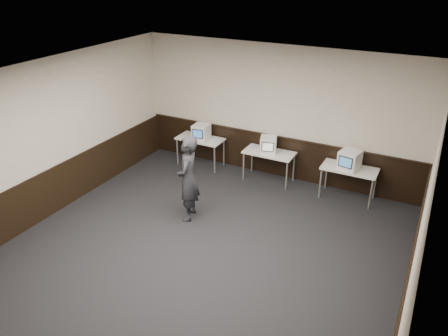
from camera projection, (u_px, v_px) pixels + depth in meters
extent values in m
plane|color=black|center=(191.00, 262.00, 7.81)|extent=(8.00, 8.00, 0.00)
plane|color=white|center=(184.00, 87.00, 6.41)|extent=(8.00, 8.00, 0.00)
plane|color=silver|center=(277.00, 113.00, 10.30)|extent=(7.00, 0.00, 7.00)
plane|color=silver|center=(36.00, 145.00, 8.56)|extent=(0.00, 8.00, 8.00)
plane|color=silver|center=(418.00, 242.00, 5.66)|extent=(0.00, 8.00, 8.00)
cube|color=black|center=(275.00, 156.00, 10.77)|extent=(6.98, 0.04, 1.00)
cube|color=black|center=(47.00, 194.00, 9.03)|extent=(0.04, 7.98, 1.00)
cube|color=black|center=(401.00, 306.00, 6.15)|extent=(0.04, 7.98, 1.00)
cube|color=black|center=(275.00, 136.00, 10.52)|extent=(6.98, 0.06, 0.04)
cube|color=silver|center=(200.00, 139.00, 11.15)|extent=(1.20, 0.60, 0.04)
cylinder|color=#999999|center=(177.00, 152.00, 11.34)|extent=(0.04, 0.04, 0.71)
cylinder|color=#999999|center=(215.00, 160.00, 10.89)|extent=(0.04, 0.04, 0.71)
cylinder|color=#999999|center=(188.00, 145.00, 11.74)|extent=(0.04, 0.04, 0.71)
cylinder|color=#999999|center=(224.00, 153.00, 11.28)|extent=(0.04, 0.04, 0.71)
cube|color=silver|center=(269.00, 153.00, 10.36)|extent=(1.20, 0.60, 0.04)
cylinder|color=#999999|center=(244.00, 166.00, 10.55)|extent=(0.04, 0.04, 0.71)
cylinder|color=#999999|center=(286.00, 176.00, 10.10)|extent=(0.04, 0.04, 0.71)
cylinder|color=#999999|center=(252.00, 159.00, 10.95)|extent=(0.04, 0.04, 0.71)
cylinder|color=#999999|center=(294.00, 167.00, 10.50)|extent=(0.04, 0.04, 0.71)
cube|color=silver|center=(350.00, 169.00, 9.57)|extent=(1.20, 0.60, 0.04)
cylinder|color=#999999|center=(320.00, 183.00, 9.77)|extent=(0.04, 0.04, 0.71)
cylinder|color=#999999|center=(371.00, 194.00, 9.31)|extent=(0.04, 0.04, 0.71)
cylinder|color=#999999|center=(326.00, 174.00, 10.17)|extent=(0.04, 0.04, 0.71)
cylinder|color=#999999|center=(375.00, 185.00, 9.71)|extent=(0.04, 0.04, 0.71)
cube|color=white|center=(201.00, 132.00, 11.01)|extent=(0.42, 0.44, 0.39)
cube|color=black|center=(198.00, 134.00, 10.83)|extent=(0.29, 0.04, 0.23)
cube|color=#326195|center=(198.00, 134.00, 10.82)|extent=(0.25, 0.03, 0.19)
cube|color=white|center=(268.00, 144.00, 10.28)|extent=(0.48, 0.49, 0.38)
cube|color=black|center=(268.00, 147.00, 10.10)|extent=(0.27, 0.10, 0.23)
cube|color=beige|center=(268.00, 147.00, 10.09)|extent=(0.23, 0.08, 0.19)
cube|color=white|center=(350.00, 160.00, 9.46)|extent=(0.49, 0.51, 0.42)
cube|color=black|center=(345.00, 162.00, 9.30)|extent=(0.31, 0.08, 0.25)
cube|color=teal|center=(345.00, 162.00, 9.29)|extent=(0.27, 0.05, 0.21)
imported|color=#25252B|center=(188.00, 179.00, 8.78)|extent=(0.61, 0.76, 1.80)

